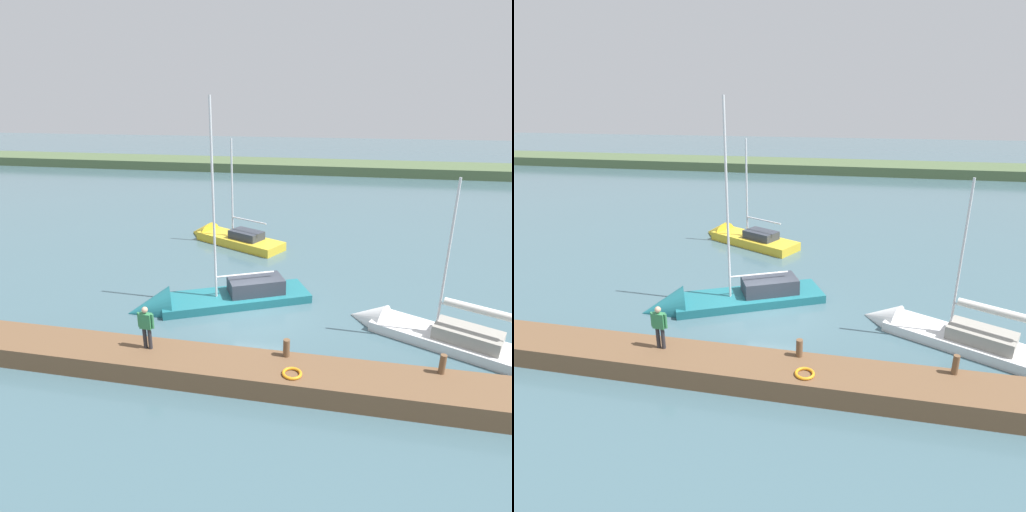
{
  "view_description": "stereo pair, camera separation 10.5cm",
  "coord_description": "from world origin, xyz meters",
  "views": [
    {
      "loc": [
        -3.5,
        17.19,
        9.12
      ],
      "look_at": [
        0.4,
        -2.34,
        1.87
      ],
      "focal_mm": 29.99,
      "sensor_mm": 36.0,
      "label": 1
    },
    {
      "loc": [
        -3.61,
        17.17,
        9.12
      ],
      "look_at": [
        0.4,
        -2.34,
        1.87
      ],
      "focal_mm": 29.99,
      "sensor_mm": 36.0,
      "label": 2
    }
  ],
  "objects": [
    {
      "name": "life_ring_buoy",
      "position": [
        -2.36,
        5.5,
        0.82
      ],
      "size": [
        0.66,
        0.66,
        0.1
      ],
      "primitive_type": "torus",
      "color": "orange",
      "rests_on": "dock_pier"
    },
    {
      "name": "ground_plane",
      "position": [
        0.0,
        0.0,
        0.0
      ],
      "size": [
        200.0,
        200.0,
        0.0
      ],
      "primitive_type": "plane",
      "color": "#42606B"
    },
    {
      "name": "dock_pier",
      "position": [
        0.0,
        5.12,
        0.38
      ],
      "size": [
        20.34,
        1.91,
        0.77
      ],
      "primitive_type": "cube",
      "color": "brown",
      "rests_on": "ground_plane"
    },
    {
      "name": "sailboat_near_dock",
      "position": [
        2.38,
        -0.24,
        0.13
      ],
      "size": [
        8.59,
        5.62,
        10.4
      ],
      "rotation": [
        0.0,
        0.0,
        0.45
      ],
      "color": "#1E6B75",
      "rests_on": "ground_plane"
    },
    {
      "name": "sailboat_far_right",
      "position": [
        -7.17,
        0.82,
        0.15
      ],
      "size": [
        7.17,
        4.66,
        7.4
      ],
      "rotation": [
        0.0,
        0.0,
        -0.45
      ],
      "color": "white",
      "rests_on": "ground_plane"
    },
    {
      "name": "far_shoreline",
      "position": [
        0.0,
        -42.78,
        0.0
      ],
      "size": [
        180.0,
        8.0,
        2.4
      ],
      "primitive_type": "cube",
      "color": "#4C603D",
      "rests_on": "ground_plane"
    },
    {
      "name": "mooring_post_far",
      "position": [
        -2.03,
        4.45,
        1.09
      ],
      "size": [
        0.23,
        0.23,
        0.64
      ],
      "primitive_type": "cylinder",
      "color": "brown",
      "rests_on": "dock_pier"
    },
    {
      "name": "mooring_post_near",
      "position": [
        -7.12,
        4.45,
        1.1
      ],
      "size": [
        0.21,
        0.21,
        0.68
      ],
      "primitive_type": "cylinder",
      "color": "brown",
      "rests_on": "dock_pier"
    },
    {
      "name": "person_on_dock",
      "position": [
        2.89,
        4.92,
        1.7
      ],
      "size": [
        0.63,
        0.25,
        1.64
      ],
      "rotation": [
        0.0,
        0.0,
        1.5
      ],
      "color": "#28282D",
      "rests_on": "dock_pier"
    },
    {
      "name": "sailboat_behind_pier",
      "position": [
        3.99,
        -9.89,
        0.15
      ],
      "size": [
        7.67,
        5.24,
        7.83
      ],
      "rotation": [
        0.0,
        0.0,
        -0.47
      ],
      "color": "gold",
      "rests_on": "ground_plane"
    }
  ]
}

